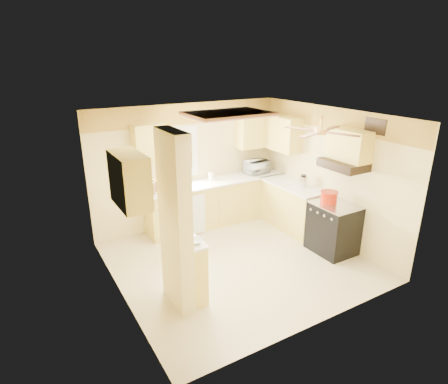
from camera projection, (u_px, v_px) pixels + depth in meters
floor at (238, 261)px, 6.48m from camera, size 4.00×4.00×0.00m
ceiling at (240, 116)px, 5.63m from camera, size 4.00×4.00×0.00m
wall_back at (188, 166)px, 7.60m from camera, size 4.00×0.00×4.00m
wall_front at (323, 240)px, 4.52m from camera, size 4.00×0.00×4.00m
wall_left at (115, 219)px, 5.10m from camera, size 0.00×3.80×3.80m
wall_right at (328, 175)px, 7.01m from camera, size 0.00×3.80×3.80m
wallpaper_border at (187, 114)px, 7.22m from camera, size 4.00×0.02×0.40m
partition_column at (175, 223)px, 4.97m from camera, size 0.20×0.70×2.50m
partition_ledge at (192, 271)px, 5.35m from camera, size 0.25×0.55×0.90m
ledge_top at (191, 242)px, 5.19m from camera, size 0.28×0.58×0.04m
lower_cabinets_back at (217, 203)px, 7.87m from camera, size 3.00×0.60×0.90m
lower_cabinets_right at (292, 207)px, 7.63m from camera, size 0.60×1.40×0.90m
countertop_back at (217, 181)px, 7.70m from camera, size 3.04×0.64×0.04m
countertop_right at (293, 185)px, 7.46m from camera, size 0.64×1.44×0.04m
dishwasher_panel at (191, 216)px, 7.26m from camera, size 0.58×0.02×0.80m
window at (177, 153)px, 7.37m from camera, size 0.92×0.02×1.02m
upper_cab_back_left at (149, 143)px, 6.85m from camera, size 0.60×0.35×0.70m
upper_cab_back_right at (257, 131)px, 7.99m from camera, size 0.90×0.35×0.70m
upper_cab_right at (281, 133)px, 7.74m from camera, size 0.35×1.00×0.70m
upper_cab_left_wall at (130, 180)px, 4.78m from camera, size 0.35×0.75×0.70m
upper_cab_over_stove at (349, 145)px, 6.24m from camera, size 0.35×0.76×0.52m
stove at (333, 228)px, 6.68m from camera, size 0.68×0.77×0.92m
range_hood at (343, 165)px, 6.32m from camera, size 0.50×0.76×0.14m
poster_menu at (181, 179)px, 4.82m from camera, size 0.02×0.42×0.57m
poster_nashville at (183, 225)px, 5.04m from camera, size 0.02×0.42×0.57m
ceiling_light_panel at (228, 114)px, 6.10m from camera, size 1.35×0.95×0.06m
ceiling_fan at (321, 131)px, 5.62m from camera, size 1.15×1.15×0.26m
vent_grate at (375, 126)px, 5.92m from camera, size 0.02×0.40×0.25m
microwave at (257, 167)px, 8.13m from camera, size 0.54×0.38×0.28m
bowl at (195, 241)px, 5.10m from camera, size 0.24×0.24×0.05m
dutch_oven at (329, 197)px, 6.57m from camera, size 0.31×0.31×0.20m
kettle at (303, 181)px, 7.28m from camera, size 0.16×0.16×0.24m
dish_rack at (160, 187)px, 7.08m from camera, size 0.40×0.31×0.22m
utensil_crock at (211, 176)px, 7.70m from camera, size 0.12×0.12×0.24m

